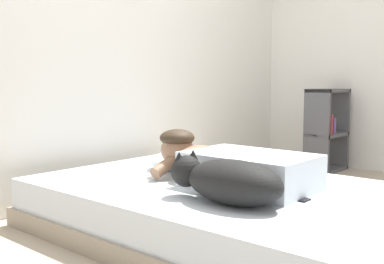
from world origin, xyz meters
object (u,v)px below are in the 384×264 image
at_px(pillow, 183,158).
at_px(coffee_cup, 170,165).
at_px(bookshelf, 326,130).
at_px(person_lying, 228,165).
at_px(bed, 224,210).
at_px(dog, 228,181).
at_px(cell_phone, 294,198).

xyz_separation_m(pillow, coffee_cup, (-0.15, -0.03, -0.02)).
height_order(coffee_cup, bookshelf, bookshelf).
bearing_deg(person_lying, bed, 168.41).
relative_size(dog, bookshelf, 0.77).
relative_size(dog, cell_phone, 4.11).
relative_size(pillow, bookshelf, 0.69).
distance_m(dog, bookshelf, 2.42).
bearing_deg(person_lying, coffee_cup, 81.18).
xyz_separation_m(person_lying, coffee_cup, (0.08, 0.49, -0.07)).
height_order(pillow, cell_phone, pillow).
xyz_separation_m(dog, cell_phone, (0.26, -0.19, -0.10)).
relative_size(pillow, dog, 0.90).
relative_size(person_lying, bookshelf, 1.23).
bearing_deg(pillow, cell_phone, -106.63).
bearing_deg(cell_phone, coffee_cup, 81.95).
relative_size(person_lying, dog, 1.60).
bearing_deg(dog, pillow, 54.06).
distance_m(pillow, bookshelf, 1.80).
xyz_separation_m(coffee_cup, bookshelf, (1.95, -0.10, 0.07)).
bearing_deg(pillow, bed, -116.01).
height_order(cell_phone, bookshelf, bookshelf).
height_order(dog, bookshelf, bookshelf).
bearing_deg(person_lying, dog, -143.62).
distance_m(person_lying, coffee_cup, 0.50).
relative_size(cell_phone, bookshelf, 0.19).
bearing_deg(cell_phone, dog, 144.48).
height_order(pillow, dog, dog).
height_order(bed, pillow, pillow).
bearing_deg(coffee_cup, person_lying, -98.82).
bearing_deg(pillow, dog, -125.94).
bearing_deg(pillow, person_lying, -113.74).
height_order(bed, bookshelf, bookshelf).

